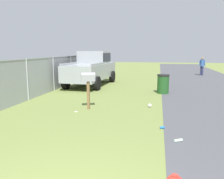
# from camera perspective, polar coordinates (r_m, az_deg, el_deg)

# --- Properties ---
(mailbox) EXTENTS (0.38, 0.54, 1.36)m
(mailbox) POSITION_cam_1_polar(r_m,az_deg,el_deg) (8.54, -5.84, 2.36)
(mailbox) COLOR brown
(mailbox) RESTS_ON ground
(pickup_truck) EXTENTS (5.23, 2.30, 2.09)m
(pickup_truck) POSITION_cam_1_polar(r_m,az_deg,el_deg) (14.68, -4.88, 5.43)
(pickup_truck) COLOR #93999E
(pickup_truck) RESTS_ON ground
(trash_bin) EXTENTS (0.60, 0.60, 0.96)m
(trash_bin) POSITION_cam_1_polar(r_m,az_deg,el_deg) (12.02, 12.34, 1.35)
(trash_bin) COLOR #1E4C1E
(trash_bin) RESTS_ON ground
(pedestrian) EXTENTS (0.30, 0.51, 1.56)m
(pedestrian) POSITION_cam_1_polar(r_m,az_deg,el_deg) (21.55, 21.09, 5.60)
(pedestrian) COLOR #2D3351
(pedestrian) RESTS_ON ground
(fence_section) EXTENTS (18.18, 0.07, 1.81)m
(fence_section) POSITION_cam_1_polar(r_m,az_deg,el_deg) (11.81, -16.73, 3.44)
(fence_section) COLOR #9EA3A8
(fence_section) RESTS_ON ground
(litter_bag_midfield_a) EXTENTS (0.14, 0.14, 0.14)m
(litter_bag_midfield_a) POSITION_cam_1_polar(r_m,az_deg,el_deg) (9.05, 9.19, -3.88)
(litter_bag_midfield_a) COLOR silver
(litter_bag_midfield_a) RESTS_ON ground
(litter_can_far_scatter) EXTENTS (0.10, 0.13, 0.07)m
(litter_can_far_scatter) POSITION_cam_1_polar(r_m,az_deg,el_deg) (6.73, 12.12, -9.05)
(litter_can_far_scatter) COLOR blue
(litter_can_far_scatter) RESTS_ON ground
(litter_bottle_near_hydrant) EXTENTS (0.17, 0.23, 0.07)m
(litter_bottle_near_hydrant) POSITION_cam_1_polar(r_m,az_deg,el_deg) (5.91, 15.79, -11.84)
(litter_bottle_near_hydrant) COLOR #B2D8BF
(litter_bottle_near_hydrant) RESTS_ON ground
(litter_wrapper_midfield_b) EXTENTS (0.14, 0.11, 0.01)m
(litter_wrapper_midfield_b) POSITION_cam_1_polar(r_m,az_deg,el_deg) (8.43, -8.77, -5.34)
(litter_wrapper_midfield_b) COLOR silver
(litter_wrapper_midfield_b) RESTS_ON ground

